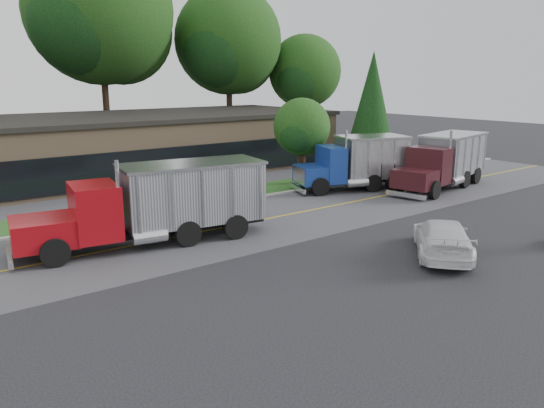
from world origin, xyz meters
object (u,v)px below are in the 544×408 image
(dump_truck_red, at_px, (160,201))
(dump_truck_blue, at_px, (357,161))
(rally_car, at_px, (443,238))
(dump_truck_maroon, at_px, (445,160))

(dump_truck_red, bearing_deg, dump_truck_blue, -160.79)
(dump_truck_blue, relative_size, rally_car, 1.48)
(dump_truck_maroon, bearing_deg, dump_truck_blue, -42.06)
(dump_truck_blue, distance_m, dump_truck_maroon, 5.75)
(dump_truck_maroon, distance_m, rally_car, 14.26)
(dump_truck_red, relative_size, dump_truck_maroon, 1.18)
(dump_truck_blue, xyz_separation_m, rally_car, (-6.71, -11.13, -1.07))
(dump_truck_blue, height_order, rally_car, dump_truck_blue)
(dump_truck_red, height_order, rally_car, dump_truck_red)
(dump_truck_maroon, bearing_deg, dump_truck_red, -11.79)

